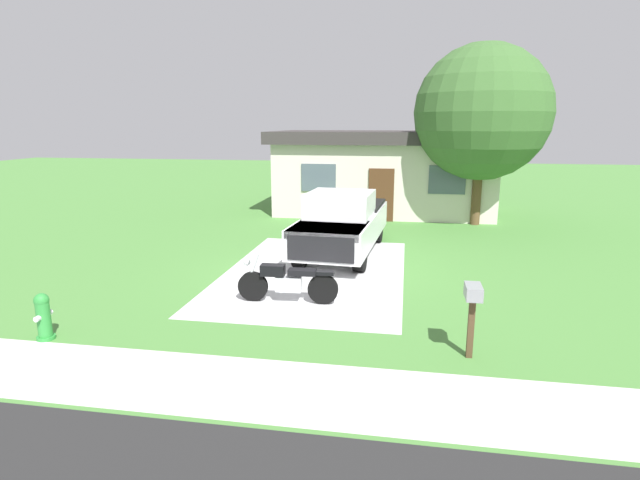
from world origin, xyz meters
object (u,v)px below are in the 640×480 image
at_px(pickup_truck, 343,222).
at_px(fire_hydrant, 44,317).
at_px(neighbor_house, 384,171).
at_px(motorcycle, 287,281).
at_px(shade_tree, 482,113).
at_px(mailbox, 473,302).

xyz_separation_m(pickup_truck, fire_hydrant, (-4.53, -7.17, -0.53)).
distance_m(fire_hydrant, neighbor_house, 15.98).
height_order(motorcycle, shade_tree, shade_tree).
distance_m(pickup_truck, neighbor_house, 7.90).
relative_size(motorcycle, shade_tree, 0.33).
relative_size(pickup_truck, neighbor_house, 0.60).
xyz_separation_m(fire_hydrant, mailbox, (7.49, 0.55, 0.55)).
bearing_deg(motorcycle, neighbor_house, 83.01).
relative_size(shade_tree, neighbor_house, 0.70).
distance_m(fire_hydrant, shade_tree, 15.81).
distance_m(mailbox, neighbor_house, 14.61).
bearing_deg(neighbor_house, shade_tree, -35.20).
relative_size(motorcycle, mailbox, 1.76).
bearing_deg(fire_hydrant, neighbor_house, 70.22).
height_order(fire_hydrant, shade_tree, shade_tree).
relative_size(fire_hydrant, shade_tree, 0.13).
height_order(fire_hydrant, mailbox, mailbox).
relative_size(fire_hydrant, neighbor_house, 0.09).
relative_size(mailbox, shade_tree, 0.19).
bearing_deg(pickup_truck, fire_hydrant, -122.28).
bearing_deg(pickup_truck, mailbox, -65.89).
height_order(mailbox, shade_tree, shade_tree).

